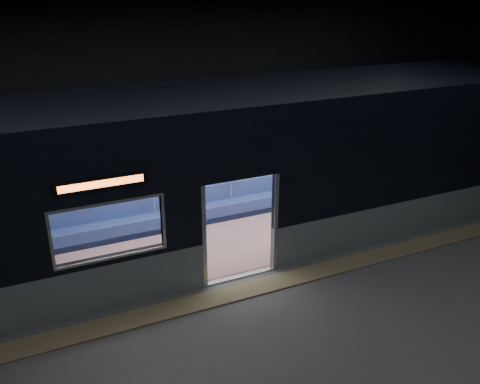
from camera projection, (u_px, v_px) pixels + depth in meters
station_floor at (265, 305)px, 9.05m from camera, size 24.00×14.00×0.01m
station_envelope at (269, 101)px, 7.65m from camera, size 24.00×14.00×5.00m
tactile_strip at (251, 289)px, 9.51m from camera, size 22.80×0.50×0.03m
metro_car at (210, 165)px, 10.48m from camera, size 18.00×3.04×3.35m
passenger at (363, 166)px, 13.59m from camera, size 0.43×0.69×1.34m
handbag at (369, 172)px, 13.47m from camera, size 0.31×0.28×0.13m
transit_map at (358, 137)px, 13.57m from camera, size 1.08×0.03×0.70m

